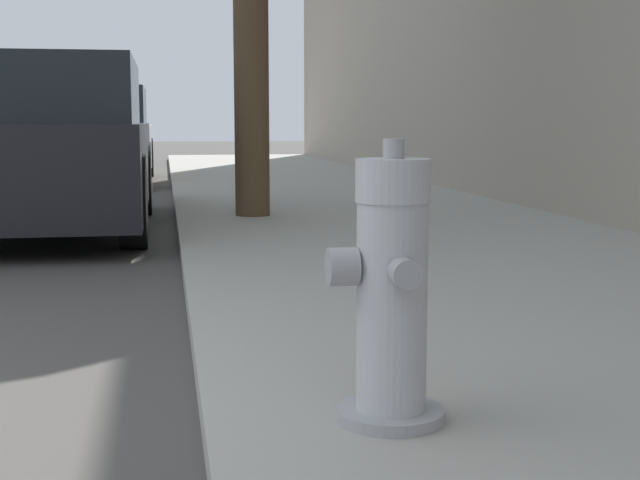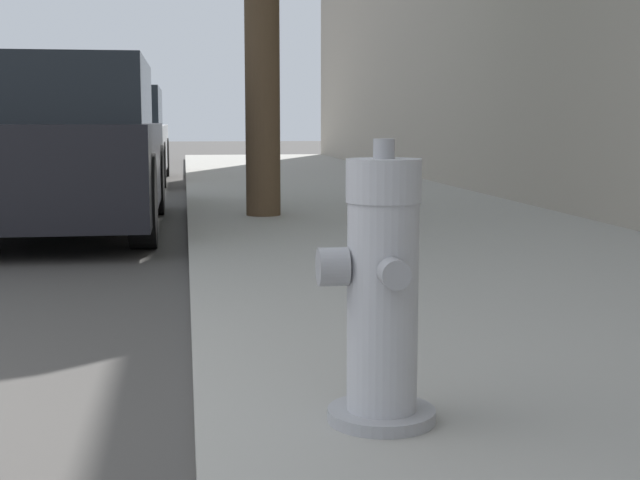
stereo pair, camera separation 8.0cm
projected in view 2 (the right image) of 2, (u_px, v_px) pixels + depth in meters
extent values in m
cylinder|color=#97979C|center=(381.00, 415.00, 2.51)|extent=(0.31, 0.31, 0.03)
cylinder|color=#B2B2B7|center=(382.00, 307.00, 2.47)|extent=(0.20, 0.20, 0.58)
cylinder|color=#B2B2B7|center=(384.00, 181.00, 2.42)|extent=(0.21, 0.21, 0.12)
cylinder|color=#97979C|center=(384.00, 149.00, 2.41)|extent=(0.06, 0.06, 0.05)
cylinder|color=#97979C|center=(394.00, 274.00, 2.33)|extent=(0.08, 0.07, 0.08)
cylinder|color=#97979C|center=(373.00, 258.00, 2.59)|extent=(0.08, 0.07, 0.08)
cylinder|color=#97979C|center=(333.00, 267.00, 2.43)|extent=(0.08, 0.11, 0.11)
cube|color=black|center=(53.00, 166.00, 7.71)|extent=(1.80, 3.98, 0.73)
cube|color=black|center=(47.00, 92.00, 7.47)|extent=(1.65, 2.19, 0.53)
cylinder|color=black|center=(154.00, 180.00, 9.07)|extent=(0.20, 0.71, 0.71)
cylinder|color=black|center=(143.00, 201.00, 6.65)|extent=(0.20, 0.71, 0.71)
cube|color=silver|center=(112.00, 148.00, 13.90)|extent=(1.67, 4.33, 0.71)
cube|color=black|center=(109.00, 106.00, 13.65)|extent=(1.54, 2.38, 0.57)
cylinder|color=black|center=(73.00, 158.00, 15.13)|extent=(0.20, 0.66, 0.66)
cylinder|color=black|center=(163.00, 157.00, 15.36)|extent=(0.20, 0.66, 0.66)
cylinder|color=black|center=(49.00, 166.00, 12.50)|extent=(0.20, 0.66, 0.66)
cylinder|color=black|center=(159.00, 165.00, 12.73)|extent=(0.20, 0.66, 0.66)
cylinder|color=brown|center=(262.00, 60.00, 7.83)|extent=(0.31, 0.31, 2.75)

